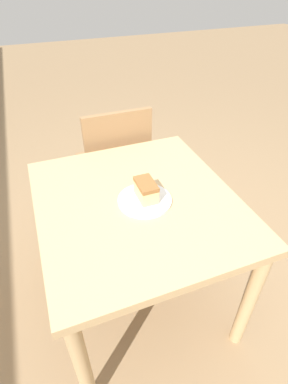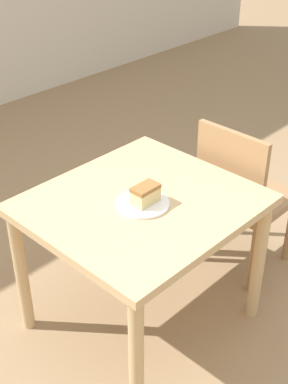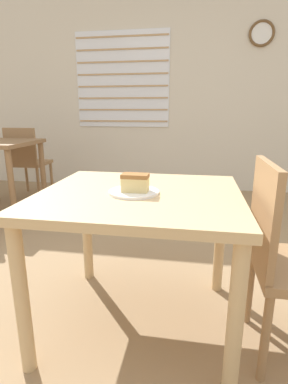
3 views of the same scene
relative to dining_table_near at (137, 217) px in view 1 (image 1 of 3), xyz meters
name	(u,v)px [view 1 (image 1 of 3)]	position (x,y,z in m)	size (l,w,h in m)	color
ground_plane	(163,299)	(-0.08, -0.12, -0.61)	(14.00, 14.00, 0.00)	#997A56
dining_table_near	(137,217)	(0.00, 0.00, 0.00)	(0.94, 0.85, 0.71)	tan
chair_near_window	(115,163)	(0.67, -0.08, -0.13)	(0.42, 0.42, 0.88)	#9E754C
plate	(145,200)	(-0.02, -0.03, 0.11)	(0.23, 0.23, 0.01)	white
cake_slice	(146,190)	(-0.01, -0.04, 0.16)	(0.12, 0.07, 0.08)	#E0C67F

